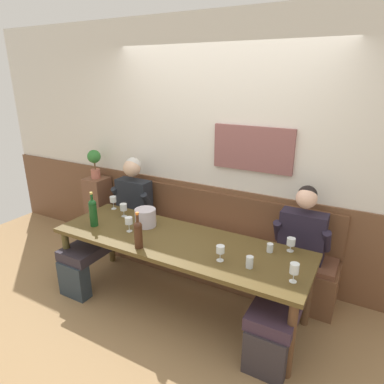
{
  "coord_description": "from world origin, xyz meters",
  "views": [
    {
      "loc": [
        1.49,
        -2.25,
        2.2
      ],
      "look_at": [
        -0.01,
        0.46,
        1.11
      ],
      "focal_mm": 31.57,
      "sensor_mm": 36.0,
      "label": 1
    }
  ],
  "objects_px": {
    "wall_bench": "(208,251)",
    "person_center_left_seat": "(116,219)",
    "wine_glass_near_bucket": "(220,250)",
    "wine_glass_mid_left": "(123,207)",
    "dining_table": "(178,247)",
    "person_left_seat": "(291,267)",
    "wine_bottle_green_tall": "(93,212)",
    "water_tumbler_center": "(270,248)",
    "potted_plant": "(94,161)",
    "wine_bottle_clear_water": "(138,233)",
    "wine_glass_mid_right": "(294,269)",
    "ice_bucket": "(145,217)",
    "water_tumbler_left": "(250,262)",
    "wine_glass_left_end": "(113,200)",
    "wine_glass_center_rear": "(291,242)",
    "wine_glass_by_bottle": "(129,221)"
  },
  "relations": [
    {
      "from": "wine_glass_mid_right",
      "to": "water_tumbler_left",
      "type": "relative_size",
      "value": 1.57
    },
    {
      "from": "wine_bottle_clear_water",
      "to": "wine_bottle_green_tall",
      "type": "bearing_deg",
      "value": 167.71
    },
    {
      "from": "wine_glass_near_bucket",
      "to": "wine_bottle_green_tall",
      "type": "bearing_deg",
      "value": -179.99
    },
    {
      "from": "wine_glass_mid_right",
      "to": "water_tumbler_left",
      "type": "xyz_separation_m",
      "value": [
        -0.36,
        0.03,
        -0.06
      ]
    },
    {
      "from": "wine_glass_near_bucket",
      "to": "wall_bench",
      "type": "bearing_deg",
      "value": 121.89
    },
    {
      "from": "wine_bottle_clear_water",
      "to": "ice_bucket",
      "type": "bearing_deg",
      "value": 118.77
    },
    {
      "from": "dining_table",
      "to": "person_left_seat",
      "type": "height_order",
      "value": "person_left_seat"
    },
    {
      "from": "wall_bench",
      "to": "water_tumbler_center",
      "type": "xyz_separation_m",
      "value": [
        0.82,
        -0.45,
        0.48
      ]
    },
    {
      "from": "wall_bench",
      "to": "water_tumbler_left",
      "type": "xyz_separation_m",
      "value": [
        0.75,
        -0.78,
        0.49
      ]
    },
    {
      "from": "person_left_seat",
      "to": "wine_glass_near_bucket",
      "type": "xyz_separation_m",
      "value": [
        -0.51,
        -0.42,
        0.24
      ]
    },
    {
      "from": "wine_glass_mid_right",
      "to": "ice_bucket",
      "type": "bearing_deg",
      "value": 170.24
    },
    {
      "from": "wine_glass_mid_right",
      "to": "wine_glass_center_rear",
      "type": "bearing_deg",
      "value": 106.08
    },
    {
      "from": "water_tumbler_center",
      "to": "wine_glass_near_bucket",
      "type": "bearing_deg",
      "value": -132.78
    },
    {
      "from": "wine_bottle_green_tall",
      "to": "wine_glass_mid_left",
      "type": "height_order",
      "value": "wine_bottle_green_tall"
    },
    {
      "from": "ice_bucket",
      "to": "wine_glass_left_end",
      "type": "xyz_separation_m",
      "value": [
        -0.6,
        0.19,
        0.02
      ]
    },
    {
      "from": "wine_bottle_green_tall",
      "to": "wine_glass_near_bucket",
      "type": "relative_size",
      "value": 2.68
    },
    {
      "from": "wine_bottle_clear_water",
      "to": "wine_glass_center_rear",
      "type": "xyz_separation_m",
      "value": [
        1.21,
        0.6,
        -0.06
      ]
    },
    {
      "from": "wine_glass_mid_right",
      "to": "wine_glass_left_end",
      "type": "bearing_deg",
      "value": 167.96
    },
    {
      "from": "wine_glass_left_end",
      "to": "water_tumbler_left",
      "type": "xyz_separation_m",
      "value": [
        1.81,
        -0.43,
        -0.06
      ]
    },
    {
      "from": "wine_glass_mid_right",
      "to": "person_left_seat",
      "type": "bearing_deg",
      "value": 103.08
    },
    {
      "from": "wall_bench",
      "to": "person_center_left_seat",
      "type": "bearing_deg",
      "value": -160.25
    },
    {
      "from": "wine_bottle_green_tall",
      "to": "wine_glass_near_bucket",
      "type": "distance_m",
      "value": 1.42
    },
    {
      "from": "wall_bench",
      "to": "wine_glass_near_bucket",
      "type": "xyz_separation_m",
      "value": [
        0.5,
        -0.8,
        0.54
      ]
    },
    {
      "from": "wine_glass_near_bucket",
      "to": "wine_glass_by_bottle",
      "type": "relative_size",
      "value": 0.91
    },
    {
      "from": "wine_glass_near_bucket",
      "to": "wine_bottle_clear_water",
      "type": "bearing_deg",
      "value": -168.44
    },
    {
      "from": "wall_bench",
      "to": "wine_glass_center_rear",
      "type": "distance_m",
      "value": 1.16
    },
    {
      "from": "wine_glass_center_rear",
      "to": "water_tumbler_center",
      "type": "bearing_deg",
      "value": -146.53
    },
    {
      "from": "person_center_left_seat",
      "to": "person_left_seat",
      "type": "height_order",
      "value": "person_center_left_seat"
    },
    {
      "from": "wall_bench",
      "to": "wine_glass_mid_right",
      "type": "height_order",
      "value": "wall_bench"
    },
    {
      "from": "wall_bench",
      "to": "potted_plant",
      "type": "relative_size",
      "value": 7.35
    },
    {
      "from": "wine_bottle_clear_water",
      "to": "wine_glass_mid_right",
      "type": "xyz_separation_m",
      "value": [
        1.34,
        0.14,
        -0.03
      ]
    },
    {
      "from": "wine_bottle_green_tall",
      "to": "water_tumbler_center",
      "type": "distance_m",
      "value": 1.78
    },
    {
      "from": "wine_glass_mid_right",
      "to": "water_tumbler_center",
      "type": "relative_size",
      "value": 1.97
    },
    {
      "from": "ice_bucket",
      "to": "wine_bottle_clear_water",
      "type": "bearing_deg",
      "value": -61.23
    },
    {
      "from": "wine_glass_near_bucket",
      "to": "water_tumbler_center",
      "type": "height_order",
      "value": "wine_glass_near_bucket"
    },
    {
      "from": "dining_table",
      "to": "potted_plant",
      "type": "bearing_deg",
      "value": 157.63
    },
    {
      "from": "dining_table",
      "to": "wine_glass_center_rear",
      "type": "height_order",
      "value": "wine_glass_center_rear"
    },
    {
      "from": "potted_plant",
      "to": "wine_glass_mid_left",
      "type": "bearing_deg",
      "value": -29.71
    },
    {
      "from": "wine_bottle_clear_water",
      "to": "wine_glass_left_end",
      "type": "xyz_separation_m",
      "value": [
        -0.82,
        0.6,
        -0.03
      ]
    },
    {
      "from": "dining_table",
      "to": "person_left_seat",
      "type": "xyz_separation_m",
      "value": [
        1.01,
        0.28,
        -0.06
      ]
    },
    {
      "from": "person_center_left_seat",
      "to": "water_tumbler_center",
      "type": "xyz_separation_m",
      "value": [
        1.84,
        -0.09,
        0.15
      ]
    },
    {
      "from": "ice_bucket",
      "to": "potted_plant",
      "type": "relative_size",
      "value": 0.57
    },
    {
      "from": "wall_bench",
      "to": "wine_glass_center_rear",
      "type": "relative_size",
      "value": 22.21
    },
    {
      "from": "wine_bottle_green_tall",
      "to": "wine_glass_left_end",
      "type": "xyz_separation_m",
      "value": [
        -0.14,
        0.45,
        -0.05
      ]
    },
    {
      "from": "person_center_left_seat",
      "to": "ice_bucket",
      "type": "relative_size",
      "value": 5.86
    },
    {
      "from": "ice_bucket",
      "to": "wine_glass_mid_left",
      "type": "relative_size",
      "value": 1.48
    },
    {
      "from": "dining_table",
      "to": "wine_bottle_green_tall",
      "type": "bearing_deg",
      "value": -171.21
    },
    {
      "from": "wine_bottle_clear_water",
      "to": "wine_glass_center_rear",
      "type": "distance_m",
      "value": 1.35
    },
    {
      "from": "wine_glass_near_bucket",
      "to": "wine_glass_mid_left",
      "type": "relative_size",
      "value": 0.94
    },
    {
      "from": "wall_bench",
      "to": "person_left_seat",
      "type": "relative_size",
      "value": 2.25
    }
  ]
}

